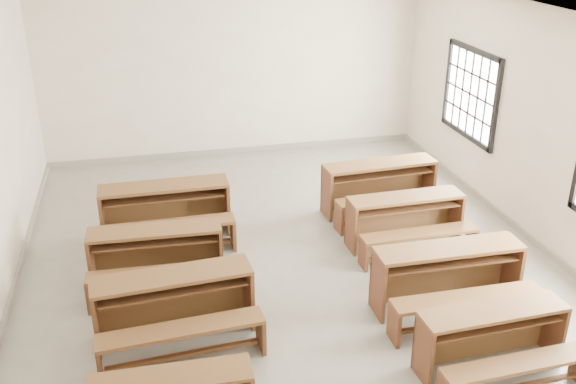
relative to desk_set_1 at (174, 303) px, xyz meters
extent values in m
plane|color=gray|center=(1.59, 1.37, -0.45)|extent=(8.50, 8.50, 0.00)
cube|color=white|center=(1.59, 1.37, 2.73)|extent=(7.00, 8.50, 0.05)
cube|color=beige|center=(1.59, 5.59, 1.15)|extent=(7.00, 0.05, 3.20)
cube|color=beige|center=(1.59, -2.86, 1.15)|extent=(7.00, 0.05, 3.20)
cube|color=beige|center=(5.06, 1.37, 1.15)|extent=(0.05, 8.50, 3.20)
cube|color=gray|center=(1.59, 5.60, -0.40)|extent=(7.00, 0.04, 0.10)
cube|color=gray|center=(-1.89, 1.37, -0.40)|extent=(0.04, 8.50, 0.10)
cube|color=gray|center=(5.07, 1.37, -0.40)|extent=(0.04, 8.50, 0.10)
cube|color=white|center=(5.06, 3.17, 1.15)|extent=(0.02, 1.50, 1.30)
cube|color=black|center=(5.04, 3.17, 1.84)|extent=(0.06, 1.62, 0.08)
cube|color=black|center=(5.04, 3.17, 0.46)|extent=(0.06, 1.62, 0.08)
cube|color=black|center=(5.04, 2.38, 1.15)|extent=(0.06, 0.08, 1.46)
cube|color=black|center=(5.04, 3.96, 1.15)|extent=(0.06, 0.08, 1.46)
cube|color=brown|center=(-0.13, -1.43, 0.18)|extent=(1.44, 0.40, 0.04)
cube|color=brown|center=(0.00, 0.06, 0.30)|extent=(1.74, 0.55, 0.04)
cube|color=brown|center=(-0.02, 0.25, -0.08)|extent=(1.71, 0.16, 0.73)
cube|color=brown|center=(-0.84, 0.00, -0.08)|extent=(0.07, 0.43, 0.73)
cube|color=brown|center=(0.83, 0.11, -0.08)|extent=(0.07, 0.43, 0.73)
cube|color=brown|center=(0.00, 0.03, 0.15)|extent=(1.60, 0.43, 0.02)
cube|color=brown|center=(0.03, -0.47, -0.02)|extent=(1.73, 0.42, 0.04)
cube|color=brown|center=(-0.80, -0.53, -0.25)|extent=(0.06, 0.30, 0.41)
cube|color=brown|center=(0.87, -0.41, -0.25)|extent=(0.06, 0.30, 0.41)
cube|color=brown|center=(0.03, -0.47, -0.34)|extent=(1.58, 0.17, 0.04)
cube|color=brown|center=(-0.13, 1.25, 0.27)|extent=(1.65, 0.48, 0.04)
cube|color=brown|center=(-0.13, 1.43, -0.10)|extent=(1.63, 0.12, 0.69)
cube|color=brown|center=(-0.93, 1.28, -0.10)|extent=(0.06, 0.41, 0.69)
cube|color=brown|center=(0.66, 1.21, -0.10)|extent=(0.06, 0.41, 0.69)
cube|color=brown|center=(-0.14, 1.23, 0.12)|extent=(1.52, 0.38, 0.02)
cube|color=brown|center=(-0.16, 0.75, -0.04)|extent=(1.64, 0.36, 0.04)
cube|color=brown|center=(-0.95, 0.78, -0.25)|extent=(0.05, 0.29, 0.39)
cube|color=brown|center=(0.64, 0.71, -0.25)|extent=(0.05, 0.29, 0.39)
cube|color=brown|center=(-0.16, 0.75, -0.35)|extent=(1.51, 0.12, 0.04)
cube|color=brown|center=(0.05, 2.44, 0.34)|extent=(1.80, 0.45, 0.04)
cube|color=brown|center=(0.05, 2.64, -0.07)|extent=(1.80, 0.05, 0.76)
cube|color=brown|center=(-0.82, 2.43, -0.07)|extent=(0.05, 0.45, 0.76)
cube|color=brown|center=(0.93, 2.44, -0.07)|extent=(0.05, 0.45, 0.76)
cube|color=brown|center=(0.05, 2.41, 0.18)|extent=(1.66, 0.34, 0.02)
cube|color=brown|center=(0.05, 1.89, 0.00)|extent=(1.80, 0.32, 0.04)
cube|color=brown|center=(-0.82, 1.88, -0.24)|extent=(0.05, 0.31, 0.43)
cube|color=brown|center=(0.93, 1.89, -0.24)|extent=(0.05, 0.31, 0.43)
cube|color=brown|center=(0.05, 1.89, -0.34)|extent=(1.66, 0.06, 0.04)
cube|color=brown|center=(3.08, -1.23, 0.22)|extent=(1.54, 0.44, 0.04)
cube|color=brown|center=(3.08, -1.05, -0.12)|extent=(1.53, 0.09, 0.65)
cube|color=brown|center=(2.34, -1.25, -0.12)|extent=(0.05, 0.38, 0.65)
cube|color=brown|center=(3.83, -1.20, -0.12)|extent=(0.05, 0.38, 0.65)
cube|color=brown|center=(3.08, -1.25, 0.09)|extent=(1.42, 0.34, 0.02)
cube|color=brown|center=(3.10, -1.69, -0.07)|extent=(1.54, 0.32, 0.04)
cube|color=brown|center=(3.15, -0.10, 0.31)|extent=(1.74, 0.45, 0.04)
cube|color=brown|center=(3.15, 0.10, -0.08)|extent=(1.74, 0.06, 0.74)
cube|color=brown|center=(2.30, -0.09, -0.08)|extent=(0.05, 0.44, 0.74)
cube|color=brown|center=(4.00, -0.10, -0.08)|extent=(0.05, 0.44, 0.74)
cube|color=brown|center=(3.15, -0.12, 0.16)|extent=(1.61, 0.34, 0.02)
cube|color=brown|center=(3.14, -0.63, -0.01)|extent=(1.74, 0.32, 0.04)
cube|color=brown|center=(2.29, -0.62, -0.24)|extent=(0.05, 0.30, 0.41)
cube|color=brown|center=(3.99, -0.64, -0.24)|extent=(0.05, 0.30, 0.41)
cube|color=brown|center=(3.14, -0.63, -0.34)|extent=(1.61, 0.07, 0.04)
cube|color=brown|center=(3.28, 1.46, 0.26)|extent=(1.62, 0.43, 0.04)
cube|color=brown|center=(3.27, 1.64, -0.11)|extent=(1.62, 0.07, 0.69)
cube|color=brown|center=(2.49, 1.44, -0.11)|extent=(0.05, 0.40, 0.69)
cube|color=brown|center=(4.06, 1.47, -0.11)|extent=(0.05, 0.40, 0.69)
cube|color=brown|center=(3.28, 1.44, 0.12)|extent=(1.50, 0.33, 0.02)
cube|color=brown|center=(3.29, 0.96, -0.05)|extent=(1.62, 0.31, 0.04)
cube|color=brown|center=(2.50, 0.95, -0.26)|extent=(0.05, 0.28, 0.38)
cube|color=brown|center=(4.07, 0.98, -0.26)|extent=(0.05, 0.28, 0.38)
cube|color=brown|center=(3.29, 0.96, -0.35)|extent=(1.49, 0.08, 0.04)
cube|color=brown|center=(3.32, 2.57, 0.32)|extent=(1.77, 0.54, 0.04)
cube|color=brown|center=(3.31, 2.77, -0.08)|extent=(1.75, 0.14, 0.74)
cube|color=brown|center=(2.46, 2.53, -0.08)|extent=(0.07, 0.44, 0.74)
cube|color=brown|center=(4.17, 2.62, -0.08)|extent=(0.07, 0.44, 0.74)
cube|color=brown|center=(3.32, 2.55, 0.16)|extent=(1.64, 0.42, 0.02)
cube|color=brown|center=(3.35, 2.04, -0.01)|extent=(1.77, 0.41, 0.04)
cube|color=brown|center=(2.49, 1.99, -0.24)|extent=(0.06, 0.31, 0.42)
cube|color=brown|center=(4.20, 2.09, -0.24)|extent=(0.06, 0.31, 0.42)
cube|color=brown|center=(3.35, 2.04, -0.34)|extent=(1.62, 0.15, 0.04)
camera|label=1|loc=(-0.16, -5.95, 3.91)|focal=40.00mm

